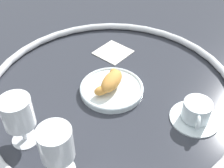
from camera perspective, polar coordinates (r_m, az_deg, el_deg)
The scene contains 8 objects.
ground_plane at distance 0.87m, azimuth -0.06°, elevation -1.47°, with size 2.20×2.20×0.00m, color #2D3038.
table_chrome_rim at distance 0.86m, azimuth -0.06°, elevation -0.88°, with size 0.76×0.76×0.02m, color silver.
pastry_plate at distance 0.86m, azimuth 0.00°, elevation -0.96°, with size 0.19×0.19×0.02m.
croissant_large at distance 0.85m, azimuth -0.19°, elevation 0.54°, with size 0.13×0.09×0.04m.
coffee_cup_near at distance 0.81m, azimuth 16.35°, elevation -5.47°, with size 0.14×0.14×0.06m.
juice_glass_left at distance 0.71m, azimuth -18.20°, elevation -5.69°, with size 0.08×0.08×0.14m.
juice_glass_right at distance 0.63m, azimuth -11.01°, elevation -11.85°, with size 0.08×0.08×0.14m.
folded_napkin at distance 1.03m, azimuth 0.22°, elevation 6.38°, with size 0.11×0.11×0.01m, color silver.
Camera 1 is at (-0.63, -0.11, 0.59)m, focal length 46.08 mm.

